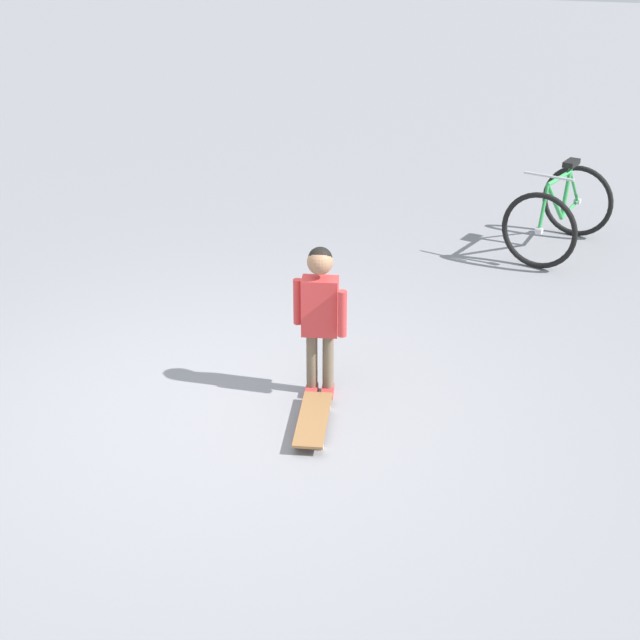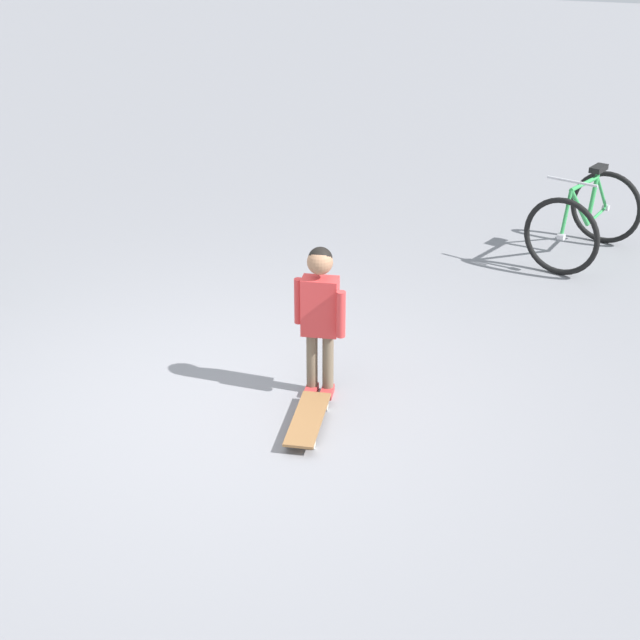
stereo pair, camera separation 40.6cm
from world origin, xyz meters
The scene contains 4 objects.
ground_plane centered at (0.00, 0.00, 0.00)m, with size 50.00×50.00×0.00m, color gray.
child_person centered at (-0.54, -0.41, 0.66)m, with size 0.39×0.21×1.06m.
skateboard centered at (-0.63, 0.04, 0.06)m, with size 0.31×0.69×0.07m.
bicycle_near centered at (-1.95, -3.63, 0.38)m, with size 0.99×1.23×0.85m.
Camera 2 is at (-2.46, 4.72, 3.16)m, focal length 51.43 mm.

